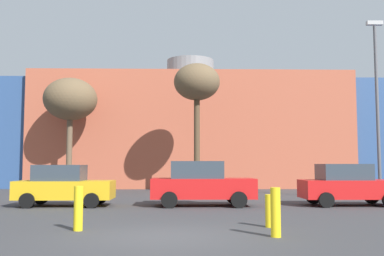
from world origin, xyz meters
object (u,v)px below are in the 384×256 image
(parked_car_2, at_px, (201,184))
(bollard_yellow_2, at_px, (270,211))
(parked_car_1, at_px, (64,186))
(bare_tree_1, at_px, (70,100))
(bare_tree_0, at_px, (197,84))
(street_lamp, at_px, (377,99))
(bollard_yellow_0, at_px, (78,208))
(bollard_yellow_1, at_px, (276,212))
(parked_car_3, at_px, (348,185))

(parked_car_2, bearing_deg, bollard_yellow_2, -75.95)
(parked_car_1, bearing_deg, bare_tree_1, 103.22)
(parked_car_1, relative_size, bare_tree_0, 0.50)
(bare_tree_1, relative_size, street_lamp, 0.84)
(bollard_yellow_0, distance_m, bollard_yellow_1, 5.11)
(parked_car_2, distance_m, street_lamp, 10.14)
(bare_tree_0, bearing_deg, bollard_yellow_0, -103.39)
(bollard_yellow_1, xyz_separation_m, bollard_yellow_2, (0.18, 1.66, -0.14))
(parked_car_1, xyz_separation_m, bollard_yellow_1, (7.20, -8.09, -0.27))
(parked_car_3, bearing_deg, parked_car_2, 180.00)
(parked_car_1, relative_size, bollard_yellow_0, 3.41)
(bollard_yellow_1, distance_m, street_lamp, 13.88)
(parked_car_3, bearing_deg, bare_tree_1, 143.79)
(bare_tree_1, bearing_deg, parked_car_2, -52.11)
(bollard_yellow_2, bearing_deg, parked_car_3, 54.24)
(parked_car_1, bearing_deg, bollard_yellow_0, -72.29)
(parked_car_3, xyz_separation_m, bollard_yellow_0, (-9.79, -6.96, -0.29))
(bollard_yellow_2, bearing_deg, bare_tree_0, 95.88)
(parked_car_1, relative_size, bollard_yellow_1, 3.36)
(parked_car_2, xyz_separation_m, bollard_yellow_1, (1.43, -8.09, -0.34))
(parked_car_2, distance_m, bare_tree_0, 10.13)
(parked_car_2, bearing_deg, parked_car_1, 180.00)
(parked_car_2, distance_m, bollard_yellow_1, 8.23)
(bollard_yellow_1, distance_m, bollard_yellow_2, 1.68)
(bare_tree_1, height_order, street_lamp, street_lamp)
(bollard_yellow_2, bearing_deg, parked_car_1, 138.93)
(bollard_yellow_0, bearing_deg, parked_car_3, 35.41)
(parked_car_3, xyz_separation_m, street_lamp, (2.62, 2.77, 4.13))
(bare_tree_0, bearing_deg, street_lamp, -32.38)
(bare_tree_0, bearing_deg, parked_car_3, -53.55)
(parked_car_2, bearing_deg, bare_tree_1, 127.89)
(parked_car_1, distance_m, bollard_yellow_0, 7.31)
(street_lamp, bearing_deg, bollard_yellow_0, -141.90)
(street_lamp, bearing_deg, bare_tree_1, 155.36)
(parked_car_1, distance_m, bollard_yellow_1, 10.84)
(bare_tree_1, height_order, bollard_yellow_1, bare_tree_1)
(bare_tree_0, height_order, bare_tree_1, bare_tree_0)
(bollard_yellow_1, relative_size, bollard_yellow_2, 1.31)
(bare_tree_1, xyz_separation_m, street_lamp, (17.13, -7.86, -1.01))
(bare_tree_1, bearing_deg, street_lamp, -24.64)
(bare_tree_0, height_order, bollard_yellow_1, bare_tree_0)
(bollard_yellow_1, height_order, bollard_yellow_2, bollard_yellow_1)
(bare_tree_0, bearing_deg, parked_car_2, -90.62)
(parked_car_2, relative_size, bollard_yellow_0, 3.72)
(parked_car_1, relative_size, parked_car_2, 0.92)
(parked_car_2, distance_m, bare_tree_1, 14.39)
(street_lamp, bearing_deg, bollard_yellow_1, -124.37)
(parked_car_3, height_order, bare_tree_0, bare_tree_0)
(parked_car_3, relative_size, bollard_yellow_2, 4.51)
(street_lamp, bearing_deg, bollard_yellow_2, -128.23)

